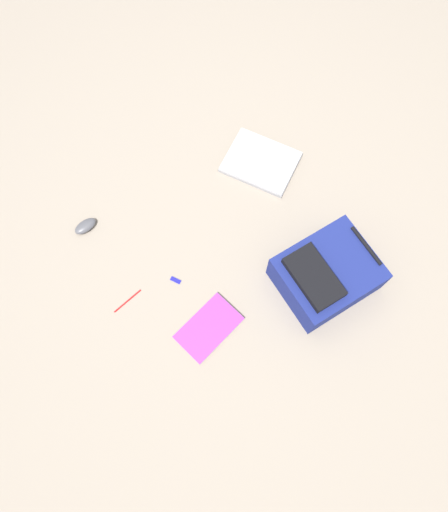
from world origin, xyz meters
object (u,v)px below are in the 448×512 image
at_px(laptop, 261,162).
at_px(computer_mouse, 85,226).
at_px(book_blue, 209,328).
at_px(pen_black, 128,301).
at_px(backpack, 326,274).
at_px(usb_stick, 176,280).

bearing_deg(laptop, computer_mouse, -114.45).
bearing_deg(book_blue, pen_black, -155.88).
height_order(computer_mouse, pen_black, computer_mouse).
relative_size(backpack, laptop, 1.18).
relative_size(book_blue, computer_mouse, 2.56).
relative_size(computer_mouse, usb_stick, 2.24).
height_order(pen_black, usb_stick, same).
distance_m(pen_black, usb_stick, 0.22).
bearing_deg(laptop, backpack, -23.77).
bearing_deg(backpack, computer_mouse, -150.57).
relative_size(computer_mouse, pen_black, 0.73).
bearing_deg(backpack, usb_stick, -137.22).
distance_m(backpack, pen_black, 0.85).
bearing_deg(computer_mouse, laptop, 73.10).
distance_m(computer_mouse, pen_black, 0.41).
bearing_deg(computer_mouse, pen_black, -7.89).
relative_size(backpack, usb_stick, 9.70).
relative_size(laptop, book_blue, 1.43).
distance_m(backpack, usb_stick, 0.65).
bearing_deg(pen_black, backpack, 49.12).
bearing_deg(computer_mouse, usb_stick, 19.30).
relative_size(book_blue, pen_black, 1.87).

